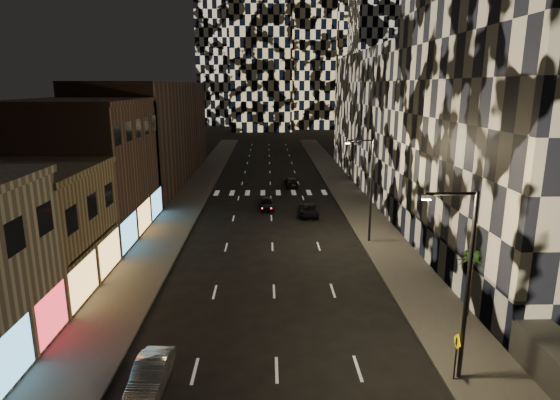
{
  "coord_description": "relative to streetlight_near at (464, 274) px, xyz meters",
  "views": [
    {
      "loc": [
        -0.39,
        -9.25,
        13.54
      ],
      "look_at": [
        0.45,
        21.5,
        6.0
      ],
      "focal_mm": 30.0,
      "sensor_mm": 36.0,
      "label": 1
    }
  ],
  "objects": [
    {
      "name": "streetlight_far",
      "position": [
        0.0,
        20.0,
        0.0
      ],
      "size": [
        2.55,
        0.25,
        9.0
      ],
      "color": "black",
      "rests_on": "sidewalk_right"
    },
    {
      "name": "streetlight_near",
      "position": [
        0.0,
        0.0,
        0.0
      ],
      "size": [
        2.55,
        0.25,
        9.0
      ],
      "color": "black",
      "rests_on": "sidewalk_right"
    },
    {
      "name": "midrise_base",
      "position": [
        3.95,
        14.5,
        -3.85
      ],
      "size": [
        0.6,
        25.0,
        3.0
      ],
      "primitive_type": "cube",
      "color": "#383838",
      "rests_on": "ground"
    },
    {
      "name": "palm_tree",
      "position": [
        3.15,
        6.05,
        -1.85
      ],
      "size": [
        2.07,
        2.05,
        4.06
      ],
      "color": "#47331E",
      "rests_on": "sidewalk_right"
    },
    {
      "name": "car_dark_oncoming",
      "position": [
        -5.47,
        43.73,
        -4.73
      ],
      "size": [
        1.97,
        4.35,
        1.24
      ],
      "primitive_type": "imported",
      "rotation": [
        0.0,
        0.0,
        3.2
      ],
      "color": "black",
      "rests_on": "ground"
    },
    {
      "name": "car_dark_rightlane",
      "position": [
        -4.35,
        28.67,
        -4.74
      ],
      "size": [
        2.39,
        4.58,
        1.23
      ],
      "primitive_type": "imported",
      "rotation": [
        0.0,
        0.0,
        -0.08
      ],
      "color": "black",
      "rests_on": "ground"
    },
    {
      "name": "ped_sign",
      "position": [
        -0.06,
        -0.16,
        -3.65
      ],
      "size": [
        0.09,
        0.77,
        2.32
      ],
      "rotation": [
        0.0,
        0.0,
        -0.04
      ],
      "color": "black",
      "rests_on": "sidewalk_right"
    },
    {
      "name": "retail_tan",
      "position": [
        -25.35,
        11.0,
        -1.35
      ],
      "size": [
        10.0,
        10.0,
        8.0
      ],
      "primitive_type": "cube",
      "color": "#897552",
      "rests_on": "ground"
    },
    {
      "name": "sidewalk_left",
      "position": [
        -18.35,
        40.0,
        -5.28
      ],
      "size": [
        4.0,
        120.0,
        0.15
      ],
      "primitive_type": "cube",
      "color": "#47443F",
      "rests_on": "ground"
    },
    {
      "name": "midrise_right",
      "position": [
        11.65,
        14.5,
        5.65
      ],
      "size": [
        16.0,
        25.0,
        22.0
      ],
      "primitive_type": "cube",
      "color": "#232326",
      "rests_on": "ground"
    },
    {
      "name": "car_dark_midlane",
      "position": [
        -8.85,
        31.71,
        -4.69
      ],
      "size": [
        1.8,
        3.96,
        1.32
      ],
      "primitive_type": "imported",
      "rotation": [
        0.0,
        0.0,
        0.06
      ],
      "color": "black",
      "rests_on": "ground"
    },
    {
      "name": "car_silver_parked",
      "position": [
        -14.15,
        -0.24,
        -4.68
      ],
      "size": [
        1.53,
        4.1,
        1.34
      ],
      "primitive_type": "imported",
      "rotation": [
        0.0,
        0.0,
        -0.03
      ],
      "color": "gray",
      "rests_on": "ground"
    },
    {
      "name": "curb_right",
      "position": [
        -0.45,
        40.0,
        -5.28
      ],
      "size": [
        0.2,
        120.0,
        0.15
      ],
      "primitive_type": "cube",
      "color": "#4C4C47",
      "rests_on": "ground"
    },
    {
      "name": "sidewalk_right",
      "position": [
        1.65,
        40.0,
        -5.28
      ],
      "size": [
        4.0,
        120.0,
        0.15
      ],
      "primitive_type": "cube",
      "color": "#47443F",
      "rests_on": "ground"
    },
    {
      "name": "retail_brown",
      "position": [
        -25.35,
        23.5,
        0.65
      ],
      "size": [
        10.0,
        15.0,
        12.0
      ],
      "primitive_type": "cube",
      "color": "brown",
      "rests_on": "ground"
    },
    {
      "name": "midrise_filler_right",
      "position": [
        11.65,
        47.0,
        3.65
      ],
      "size": [
        16.0,
        40.0,
        18.0
      ],
      "primitive_type": "cube",
      "color": "#232326",
      "rests_on": "ground"
    },
    {
      "name": "retail_filler_left",
      "position": [
        -25.35,
        50.0,
        1.65
      ],
      "size": [
        10.0,
        40.0,
        14.0
      ],
      "primitive_type": "cube",
      "color": "brown",
      "rests_on": "ground"
    },
    {
      "name": "curb_left",
      "position": [
        -16.25,
        40.0,
        -5.28
      ],
      "size": [
        0.2,
        120.0,
        0.15
      ],
      "primitive_type": "cube",
      "color": "#4C4C47",
      "rests_on": "ground"
    }
  ]
}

